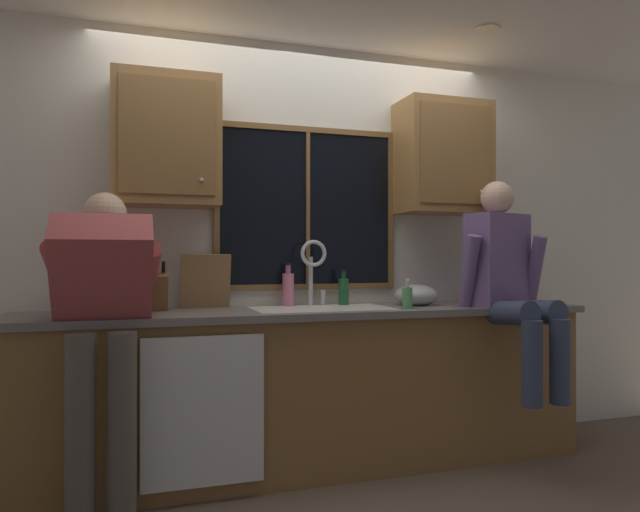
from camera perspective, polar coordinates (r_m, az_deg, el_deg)
The scene contains 23 objects.
back_wall at distance 3.73m, azimuth -2.27°, elevation 0.77°, with size 5.62×0.12×2.55m, color silver.
ceiling_downlight_right at distance 3.78m, azimuth 15.99°, elevation 20.47°, with size 0.14×0.14×0.01m, color #FFEAB2.
window_glass at distance 3.69m, azimuth -1.24°, elevation 4.67°, with size 1.10×0.02×0.95m, color black.
window_frame_top at distance 3.75m, azimuth -1.20°, elevation 12.19°, with size 1.17×0.02×0.04m, color brown.
window_frame_bottom at distance 3.67m, azimuth -1.20°, elevation -3.00°, with size 1.17×0.02×0.04m, color brown.
window_frame_left at distance 3.56m, azimuth -10.01°, elevation 4.85°, with size 0.04×0.02×0.95m, color brown.
window_frame_right at distance 3.88m, azimuth 6.87°, elevation 4.43°, with size 0.04×0.02×0.95m, color brown.
window_mullion_center at distance 3.68m, azimuth -1.19°, elevation 4.68°, with size 0.02×0.02×0.95m, color brown.
lower_cabinet_run at distance 3.48m, azimuth -0.66°, elevation -13.02°, with size 3.22×0.58×0.88m, color olive.
countertop at distance 3.39m, azimuth -0.56°, elevation -5.48°, with size 3.28×0.62×0.04m, color slate.
dishwasher_front at distance 3.03m, azimuth -11.25°, elevation -14.58°, with size 0.60×0.02×0.74m, color white.
upper_cabinet_left at distance 3.42m, azimuth -14.75°, elevation 10.72°, with size 0.58×0.36×0.72m.
upper_cabinet_right at distance 3.93m, azimuth 11.87°, elevation 9.30°, with size 0.58×0.36×0.72m.
sink at distance 3.42m, azimuth 0.18°, elevation -6.74°, with size 0.80×0.46×0.21m.
faucet at distance 3.57m, azimuth -0.61°, elevation -0.82°, with size 0.18×0.09×0.40m.
person_standing at distance 2.93m, azimuth -20.36°, elevation -5.19°, with size 0.53×0.70×1.54m.
person_sitting_on_counter at distance 3.65m, azimuth 17.76°, elevation -1.89°, with size 0.54×0.65×1.26m.
knife_block at distance 3.36m, azimuth -15.62°, elevation -3.31°, with size 0.12×0.18×0.32m.
cutting_board at distance 3.47m, azimuth -11.06°, elevation -2.43°, with size 0.29×0.02×0.32m, color #997047.
mixing_bowl at distance 3.68m, azimuth 9.30°, elevation -3.79°, with size 0.27×0.27×0.14m, color #B7B7BC.
soap_dispenser at distance 3.43m, azimuth 8.49°, elevation -3.99°, with size 0.06×0.07×0.17m.
bottle_green_glass at distance 3.56m, azimuth -3.11°, elevation -3.18°, with size 0.07×0.07×0.26m.
bottle_tall_clear at distance 3.65m, azimuth 2.31°, elevation -3.39°, with size 0.06×0.06×0.22m.
Camera 1 is at (-1.01, -3.53, 1.21)m, focal length 32.91 mm.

